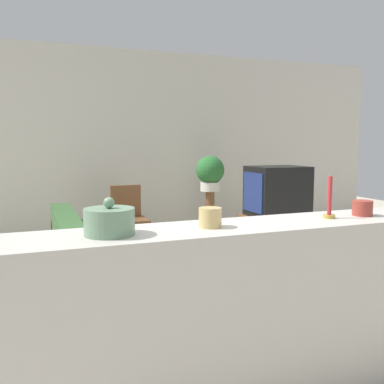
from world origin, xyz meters
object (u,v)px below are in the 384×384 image
couch (97,262)px  potted_plant (210,172)px  television (277,191)px  decorative_bowl (109,221)px  wooden_chair (128,215)px

couch → potted_plant: 2.37m
television → couch: bearing=-171.9°
potted_plant → decorative_bowl: bearing=-120.3°
wooden_chair → couch: bearing=-114.4°
couch → television: (2.15, 0.30, 0.55)m
couch → television: bearing=8.1°
wooden_chair → potted_plant: potted_plant is taller
wooden_chair → potted_plant: (1.18, 0.10, 0.52)m
wooden_chair → potted_plant: size_ratio=1.72×
potted_plant → decorative_bowl: potted_plant is taller
couch → potted_plant: potted_plant is taller
couch → wooden_chair: wooden_chair is taller
television → potted_plant: bearing=109.0°
television → potted_plant: potted_plant is taller
decorative_bowl → wooden_chair: bearing=76.1°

